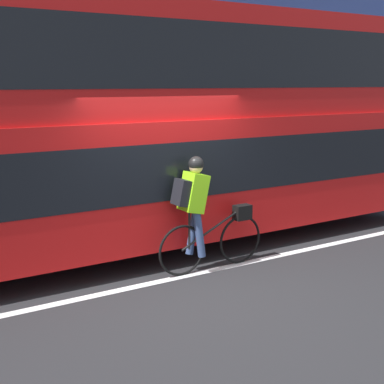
% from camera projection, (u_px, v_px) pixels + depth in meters
% --- Properties ---
extents(ground_plane, '(80.00, 80.00, 0.00)m').
position_uv_depth(ground_plane, '(185.00, 282.00, 7.34)').
color(ground_plane, '#232326').
extents(road_center_line, '(50.00, 0.14, 0.01)m').
position_uv_depth(road_center_line, '(178.00, 277.00, 7.48)').
color(road_center_line, silver).
rests_on(road_center_line, ground_plane).
extents(sidewalk_curb, '(60.00, 1.66, 0.15)m').
position_uv_depth(sidewalk_curb, '(61.00, 203.00, 11.74)').
color(sidewalk_curb, '#A8A399').
rests_on(sidewalk_curb, ground_plane).
extents(building_facade, '(60.00, 0.30, 8.60)m').
position_uv_depth(building_facade, '(37.00, 7.00, 11.71)').
color(building_facade, '#33478C').
rests_on(building_facade, ground_plane).
extents(bus, '(9.35, 2.60, 3.80)m').
position_uv_depth(bus, '(173.00, 118.00, 8.81)').
color(bus, black).
rests_on(bus, ground_plane).
extents(cyclist_on_bike, '(1.76, 0.32, 1.69)m').
position_uv_depth(cyclist_on_bike, '(202.00, 211.00, 7.56)').
color(cyclist_on_bike, black).
rests_on(cyclist_on_bike, ground_plane).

